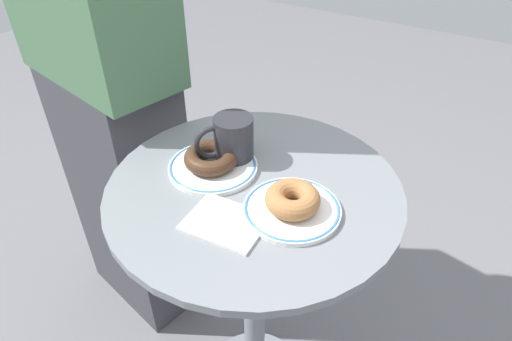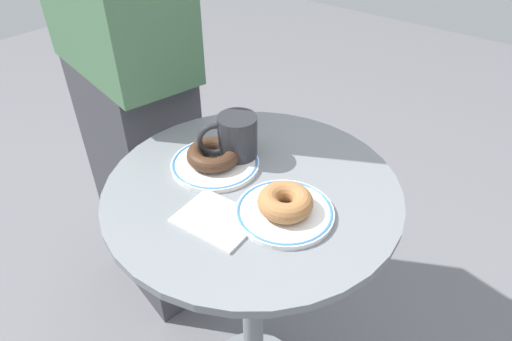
{
  "view_description": "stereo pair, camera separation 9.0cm",
  "coord_description": "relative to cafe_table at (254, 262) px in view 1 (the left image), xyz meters",
  "views": [
    {
      "loc": [
        0.37,
        -0.58,
        1.33
      ],
      "look_at": [
        -0.01,
        0.03,
        0.79
      ],
      "focal_mm": 30.64,
      "sensor_mm": 36.0,
      "label": 1
    },
    {
      "loc": [
        0.44,
        -0.53,
        1.33
      ],
      "look_at": [
        -0.01,
        0.03,
        0.79
      ],
      "focal_mm": 30.64,
      "sensor_mm": 36.0,
      "label": 2
    }
  ],
  "objects": [
    {
      "name": "plate_right",
      "position": [
        0.1,
        -0.03,
        0.24
      ],
      "size": [
        0.18,
        0.18,
        0.01
      ],
      "color": "white",
      "rests_on": "cafe_table"
    },
    {
      "name": "donut_chocolate",
      "position": [
        -0.11,
        -0.0,
        0.26
      ],
      "size": [
        0.12,
        0.12,
        0.03
      ],
      "primitive_type": "torus",
      "rotation": [
        0.0,
        0.0,
        4.77
      ],
      "color": "#422819",
      "rests_on": "plate_left"
    },
    {
      "name": "coffee_mug",
      "position": [
        -0.09,
        0.05,
        0.29
      ],
      "size": [
        0.1,
        0.12,
        0.1
      ],
      "color": "#28282D",
      "rests_on": "cafe_table"
    },
    {
      "name": "donut_cinnamon",
      "position": [
        0.1,
        -0.03,
        0.27
      ],
      "size": [
        0.14,
        0.14,
        0.04
      ],
      "primitive_type": "torus",
      "rotation": [
        0.0,
        0.0,
        4.32
      ],
      "color": "#A36B3D",
      "rests_on": "plate_right"
    },
    {
      "name": "cafe_table",
      "position": [
        0.0,
        0.0,
        0.0
      ],
      "size": [
        0.6,
        0.6,
        0.77
      ],
      "color": "slate",
      "rests_on": "ground"
    },
    {
      "name": "person_figure",
      "position": [
        -0.53,
        0.1,
        0.29
      ],
      "size": [
        0.48,
        0.3,
        1.68
      ],
      "color": "#3D3D42",
      "rests_on": "ground"
    },
    {
      "name": "plate_left",
      "position": [
        -0.1,
        0.0,
        0.24
      ],
      "size": [
        0.19,
        0.19,
        0.01
      ],
      "color": "white",
      "rests_on": "cafe_table"
    },
    {
      "name": "paper_napkin",
      "position": [
        0.02,
        -0.12,
        0.24
      ],
      "size": [
        0.15,
        0.12,
        0.01
      ],
      "primitive_type": "cube",
      "rotation": [
        0.0,
        0.0,
        0.09
      ],
      "color": "white",
      "rests_on": "cafe_table"
    }
  ]
}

